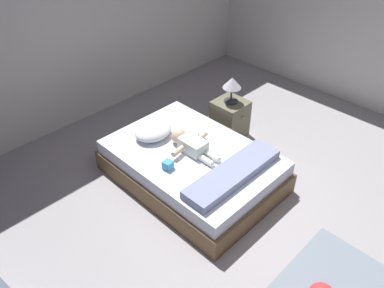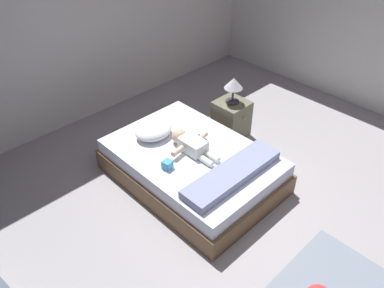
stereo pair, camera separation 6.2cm
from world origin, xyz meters
TOP-DOWN VIEW (x-y plane):
  - ground_plane at (0.00, 0.00)m, footprint 8.00×8.00m
  - wall_behind_bed at (0.00, 3.00)m, footprint 8.00×0.12m
  - bed at (0.13, 1.02)m, footprint 1.26×1.82m
  - pillow at (0.03, 1.52)m, footprint 0.43×0.36m
  - baby at (0.15, 1.06)m, footprint 0.51×0.62m
  - toothbrush at (0.39, 1.12)m, footprint 0.03×0.15m
  - nightstand at (1.08, 1.29)m, footprint 0.37×0.40m
  - lamp at (1.08, 1.29)m, footprint 0.22×0.22m
  - blanket at (0.13, 0.46)m, footprint 1.13×0.30m
  - toy_block at (-0.22, 0.99)m, footprint 0.10×0.10m

SIDE VIEW (x-z plane):
  - ground_plane at x=0.00m, z-range 0.00..0.00m
  - bed at x=0.13m, z-range 0.00..0.38m
  - nightstand at x=1.08m, z-range 0.00..0.48m
  - toothbrush at x=0.39m, z-range 0.38..0.41m
  - blanket at x=0.13m, z-range 0.39..0.47m
  - toy_block at x=-0.22m, z-range 0.39..0.47m
  - baby at x=0.15m, z-range 0.38..0.54m
  - pillow at x=0.03m, z-range 0.39..0.53m
  - lamp at x=1.08m, z-range 0.55..0.88m
  - wall_behind_bed at x=0.00m, z-range 0.00..2.75m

